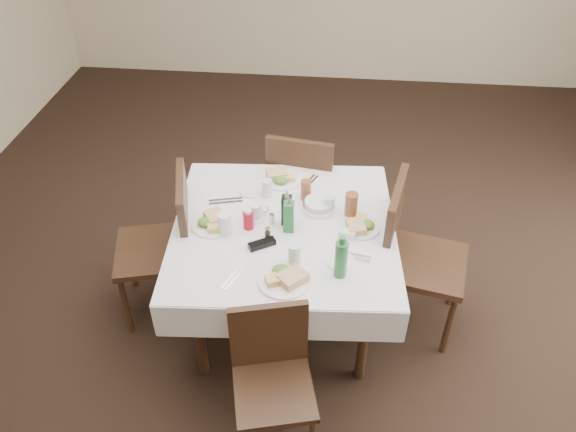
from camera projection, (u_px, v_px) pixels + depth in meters
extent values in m
plane|color=black|center=(308.00, 299.00, 3.81)|extent=(7.00, 7.00, 0.00)
cylinder|color=black|center=(199.00, 332.00, 3.13)|extent=(0.06, 0.06, 0.72)
cylinder|color=black|center=(220.00, 227.00, 3.85)|extent=(0.06, 0.06, 0.72)
cylinder|color=black|center=(364.00, 336.00, 3.11)|extent=(0.06, 0.06, 0.72)
cylinder|color=black|center=(354.00, 229.00, 3.83)|extent=(0.06, 0.06, 0.72)
cube|color=black|center=(284.00, 229.00, 3.24)|extent=(1.23, 1.23, 0.03)
cube|color=white|center=(284.00, 227.00, 3.23)|extent=(1.35, 1.35, 0.01)
cube|color=white|center=(287.00, 179.00, 3.79)|extent=(1.26, 0.10, 0.22)
cube|color=white|center=(279.00, 324.00, 2.81)|extent=(1.26, 0.10, 0.22)
cube|color=white|center=(392.00, 243.00, 3.28)|extent=(0.10, 1.26, 0.22)
cube|color=white|center=(177.00, 239.00, 3.31)|extent=(0.10, 1.26, 0.22)
cube|color=black|center=(305.00, 185.00, 4.06)|extent=(0.52, 0.52, 0.04)
cube|color=black|center=(299.00, 172.00, 3.75)|extent=(0.45, 0.11, 0.49)
cylinder|color=black|center=(335.00, 199.00, 4.31)|extent=(0.04, 0.04, 0.46)
cylinder|color=black|center=(325.00, 231.00, 4.02)|extent=(0.04, 0.04, 0.46)
cylinder|color=black|center=(286.00, 191.00, 4.39)|extent=(0.04, 0.04, 0.46)
cylinder|color=black|center=(273.00, 222.00, 4.09)|extent=(0.04, 0.04, 0.46)
cube|color=black|center=(274.00, 391.00, 2.79)|extent=(0.48, 0.48, 0.04)
cube|color=black|center=(269.00, 335.00, 2.79)|extent=(0.39, 0.13, 0.43)
cylinder|color=black|center=(239.00, 390.00, 3.02)|extent=(0.03, 0.03, 0.40)
cylinder|color=black|center=(301.00, 382.00, 3.06)|extent=(0.03, 0.03, 0.40)
cube|color=black|center=(425.00, 263.00, 3.37)|extent=(0.57, 0.57, 0.04)
cube|color=black|center=(393.00, 223.00, 3.26)|extent=(0.15, 0.48, 0.53)
cylinder|color=black|center=(449.00, 324.00, 3.32)|extent=(0.04, 0.04, 0.49)
cylinder|color=black|center=(380.00, 308.00, 3.42)|extent=(0.04, 0.04, 0.49)
cylinder|color=black|center=(455.00, 277.00, 3.63)|extent=(0.04, 0.04, 0.49)
cylinder|color=black|center=(391.00, 263.00, 3.73)|extent=(0.04, 0.04, 0.49)
cube|color=black|center=(155.00, 251.00, 3.48)|extent=(0.57, 0.57, 0.04)
cube|color=black|center=(185.00, 215.00, 3.34)|extent=(0.16, 0.47, 0.51)
cylinder|color=black|center=(130.00, 260.00, 3.76)|extent=(0.04, 0.04, 0.48)
cylinder|color=black|center=(191.00, 254.00, 3.81)|extent=(0.04, 0.04, 0.48)
cylinder|color=black|center=(126.00, 305.00, 3.45)|extent=(0.04, 0.04, 0.48)
cylinder|color=black|center=(192.00, 298.00, 3.49)|extent=(0.04, 0.04, 0.48)
cylinder|color=white|center=(282.00, 180.00, 3.58)|extent=(0.25, 0.25, 0.01)
cube|color=#B47E46|center=(277.00, 174.00, 3.58)|extent=(0.15, 0.13, 0.04)
cube|color=#F0CA64|center=(289.00, 177.00, 3.56)|extent=(0.09, 0.07, 0.03)
ellipsoid|color=#3A6518|center=(281.00, 180.00, 3.53)|extent=(0.09, 0.08, 0.04)
cylinder|color=white|center=(284.00, 280.00, 2.87)|extent=(0.27, 0.27, 0.01)
cube|color=#B47E46|center=(293.00, 277.00, 2.85)|extent=(0.18, 0.18, 0.04)
cube|color=#F0CA64|center=(275.00, 279.00, 2.85)|extent=(0.11, 0.10, 0.03)
ellipsoid|color=#3A6518|center=(281.00, 271.00, 2.89)|extent=(0.10, 0.09, 0.04)
cylinder|color=white|center=(359.00, 227.00, 3.21)|extent=(0.24, 0.24, 0.01)
cube|color=#B47E46|center=(356.00, 227.00, 3.17)|extent=(0.12, 0.14, 0.04)
cube|color=#F0CA64|center=(361.00, 219.00, 3.23)|extent=(0.07, 0.09, 0.03)
ellipsoid|color=#3A6518|center=(367.00, 224.00, 3.19)|extent=(0.09, 0.08, 0.04)
cylinder|color=white|center=(213.00, 225.00, 3.22)|extent=(0.24, 0.24, 0.01)
cube|color=#B47E46|center=(215.00, 217.00, 3.24)|extent=(0.15, 0.16, 0.04)
cube|color=#F0CA64|center=(213.00, 227.00, 3.18)|extent=(0.08, 0.10, 0.03)
ellipsoid|color=#3A6518|center=(205.00, 222.00, 3.20)|extent=(0.09, 0.08, 0.04)
cylinder|color=white|center=(253.00, 190.00, 3.49)|extent=(0.17, 0.17, 0.01)
cylinder|color=white|center=(340.00, 261.00, 2.99)|extent=(0.16, 0.16, 0.01)
cylinder|color=silver|center=(267.00, 188.00, 3.42)|extent=(0.06, 0.06, 0.11)
cylinder|color=silver|center=(295.00, 254.00, 2.94)|extent=(0.07, 0.07, 0.13)
cylinder|color=silver|center=(329.00, 204.00, 3.29)|extent=(0.06, 0.06, 0.11)
cylinder|color=silver|center=(225.00, 224.00, 3.13)|extent=(0.07, 0.07, 0.14)
cylinder|color=brown|center=(306.00, 190.00, 3.39)|extent=(0.06, 0.06, 0.13)
cylinder|color=brown|center=(351.00, 205.00, 3.25)|extent=(0.07, 0.07, 0.16)
cylinder|color=silver|center=(319.00, 207.00, 3.34)|extent=(0.19, 0.19, 0.03)
cylinder|color=white|center=(319.00, 204.00, 3.32)|extent=(0.17, 0.17, 0.04)
cube|color=black|center=(287.00, 210.00, 3.19)|extent=(0.06, 0.06, 0.19)
cone|color=silver|center=(287.00, 193.00, 3.12)|extent=(0.03, 0.03, 0.05)
cube|color=#266E34|center=(289.00, 217.00, 3.14)|extent=(0.06, 0.06, 0.19)
cone|color=silver|center=(289.00, 199.00, 3.06)|extent=(0.03, 0.03, 0.05)
cylinder|color=#B70921|center=(248.00, 220.00, 3.18)|extent=(0.06, 0.06, 0.11)
cylinder|color=white|center=(248.00, 211.00, 3.14)|extent=(0.04, 0.04, 0.02)
cylinder|color=white|center=(272.00, 219.00, 3.23)|extent=(0.03, 0.03, 0.06)
cylinder|color=silver|center=(272.00, 215.00, 3.21)|extent=(0.03, 0.03, 0.01)
cylinder|color=#3C2D1D|center=(268.00, 234.00, 3.12)|extent=(0.03, 0.03, 0.06)
cylinder|color=silver|center=(267.00, 229.00, 3.10)|extent=(0.03, 0.03, 0.01)
cylinder|color=white|center=(255.00, 217.00, 3.28)|extent=(0.14, 0.14, 0.01)
cylinder|color=white|center=(255.00, 210.00, 3.25)|extent=(0.08, 0.08, 0.09)
cylinder|color=black|center=(255.00, 206.00, 3.23)|extent=(0.07, 0.07, 0.01)
torus|color=white|center=(264.00, 209.00, 3.26)|extent=(0.06, 0.03, 0.06)
cube|color=black|center=(262.00, 244.00, 3.08)|extent=(0.16, 0.12, 0.03)
cylinder|color=#266E34|center=(341.00, 259.00, 2.85)|extent=(0.07, 0.07, 0.22)
cylinder|color=#266E34|center=(343.00, 240.00, 2.77)|extent=(0.03, 0.03, 0.04)
cube|color=white|center=(347.00, 234.00, 3.14)|extent=(0.10, 0.07, 0.05)
cube|color=pink|center=(347.00, 233.00, 3.13)|extent=(0.08, 0.05, 0.02)
cube|color=silver|center=(309.00, 181.00, 3.57)|extent=(0.08, 0.15, 0.01)
cube|color=silver|center=(312.00, 182.00, 3.56)|extent=(0.08, 0.15, 0.01)
cube|color=silver|center=(234.00, 280.00, 2.88)|extent=(0.07, 0.15, 0.01)
cube|color=silver|center=(230.00, 279.00, 2.89)|extent=(0.07, 0.15, 0.01)
cube|color=silver|center=(351.00, 258.00, 3.01)|extent=(0.20, 0.06, 0.01)
cube|color=silver|center=(353.00, 254.00, 3.03)|extent=(0.20, 0.06, 0.01)
cube|color=silver|center=(226.00, 200.00, 3.41)|extent=(0.20, 0.07, 0.01)
cube|color=silver|center=(226.00, 203.00, 3.39)|extent=(0.20, 0.07, 0.01)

